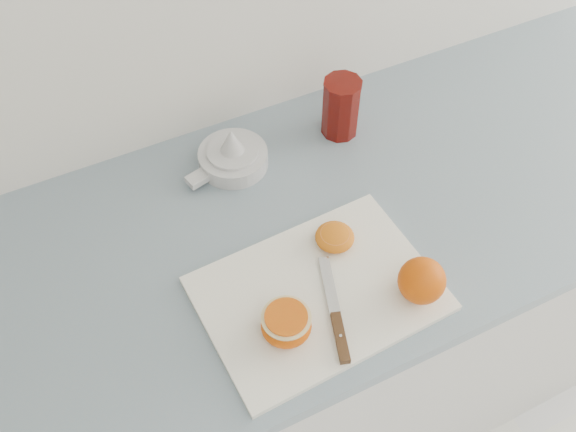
{
  "coord_description": "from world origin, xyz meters",
  "views": [
    {
      "loc": [
        -0.44,
        1.07,
        1.8
      ],
      "look_at": [
        -0.14,
        1.67,
        0.96
      ],
      "focal_mm": 40.0,
      "sensor_mm": 36.0,
      "label": 1
    }
  ],
  "objects": [
    {
      "name": "squeezed_shell",
      "position": [
        -0.08,
        1.62,
        0.92
      ],
      "size": [
        0.07,
        0.07,
        0.03
      ],
      "color": "orange",
      "rests_on": "cutting_board"
    },
    {
      "name": "half_orange",
      "position": [
        -0.23,
        1.5,
        0.93
      ],
      "size": [
        0.08,
        0.08,
        0.05
      ],
      "color": "orange",
      "rests_on": "cutting_board"
    },
    {
      "name": "cutting_board",
      "position": [
        -0.15,
        1.55,
        0.9
      ],
      "size": [
        0.39,
        0.29,
        0.01
      ],
      "primitive_type": "cube",
      "rotation": [
        0.0,
        0.0,
        0.05
      ],
      "color": "white",
      "rests_on": "counter"
    },
    {
      "name": "counter",
      "position": [
        -0.06,
        1.7,
        0.45
      ],
      "size": [
        2.34,
        0.64,
        0.89
      ],
      "color": "silver",
      "rests_on": "ground"
    },
    {
      "name": "whole_orange",
      "position": [
        -0.0,
        1.47,
        0.94
      ],
      "size": [
        0.08,
        0.08,
        0.08
      ],
      "color": "orange",
      "rests_on": "cutting_board"
    },
    {
      "name": "citrus_juicer",
      "position": [
        -0.16,
        1.88,
        0.91
      ],
      "size": [
        0.17,
        0.13,
        0.09
      ],
      "color": "silver",
      "rests_on": "counter"
    },
    {
      "name": "paring_knife",
      "position": [
        -0.15,
        1.47,
        0.91
      ],
      "size": [
        0.08,
        0.19,
        0.01
      ],
      "color": "#4E2E1D",
      "rests_on": "cutting_board"
    },
    {
      "name": "red_tumbler",
      "position": [
        0.07,
        1.87,
        0.95
      ],
      "size": [
        0.08,
        0.08,
        0.12
      ],
      "color": "#5E0D08",
      "rests_on": "counter"
    }
  ]
}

